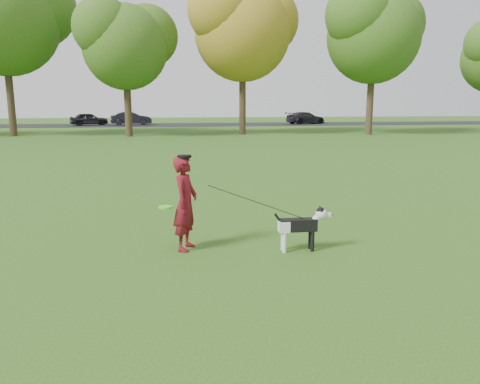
{
  "coord_description": "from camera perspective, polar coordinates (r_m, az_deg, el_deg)",
  "views": [
    {
      "loc": [
        -0.75,
        -7.47,
        2.48
      ],
      "look_at": [
        0.28,
        0.17,
        0.95
      ],
      "focal_mm": 35.0,
      "sensor_mm": 36.0,
      "label": 1
    }
  ],
  "objects": [
    {
      "name": "car_left",
      "position": [
        48.25,
        -17.92,
        8.47
      ],
      "size": [
        3.84,
        2.56,
        1.21
      ],
      "primitive_type": "imported",
      "rotation": [
        0.0,
        0.0,
        1.92
      ],
      "color": "black",
      "rests_on": "road"
    },
    {
      "name": "man",
      "position": [
        7.79,
        -6.68,
        -1.38
      ],
      "size": [
        0.55,
        0.67,
        1.58
      ],
      "primitive_type": "imported",
      "rotation": [
        0.0,
        0.0,
        1.22
      ],
      "color": "maroon",
      "rests_on": "ground"
    },
    {
      "name": "road",
      "position": [
        47.54,
        -6.81,
        8.15
      ],
      "size": [
        120.0,
        7.0,
        0.02
      ],
      "primitive_type": "cube",
      "color": "black",
      "rests_on": "ground"
    },
    {
      "name": "car_mid",
      "position": [
        47.71,
        -13.13,
        8.74
      ],
      "size": [
        4.06,
        1.82,
        1.29
      ],
      "primitive_type": "imported",
      "rotation": [
        0.0,
        0.0,
        1.69
      ],
      "color": "black",
      "rests_on": "road"
    },
    {
      "name": "man_held_items",
      "position": [
        7.71,
        2.26,
        -1.33
      ],
      "size": [
        2.49,
        0.44,
        1.09
      ],
      "color": "#4BFF20",
      "rests_on": "ground"
    },
    {
      "name": "car_right",
      "position": [
        49.31,
        8.0,
        8.94
      ],
      "size": [
        4.49,
        2.9,
        1.21
      ],
      "primitive_type": "imported",
      "rotation": [
        0.0,
        0.0,
        1.88
      ],
      "color": "black",
      "rests_on": "road"
    },
    {
      "name": "dog",
      "position": [
        7.81,
        7.61,
        -3.86
      ],
      "size": [
        0.99,
        0.2,
        0.75
      ],
      "color": "black",
      "rests_on": "ground"
    },
    {
      "name": "ground",
      "position": [
        7.91,
        -1.83,
        -7.05
      ],
      "size": [
        120.0,
        120.0,
        0.0
      ],
      "primitive_type": "plane",
      "color": "#285116",
      "rests_on": "ground"
    },
    {
      "name": "tree_row",
      "position": [
        33.9,
        -9.26,
        19.42
      ],
      "size": [
        51.74,
        8.86,
        12.01
      ],
      "color": "#38281C",
      "rests_on": "ground"
    }
  ]
}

